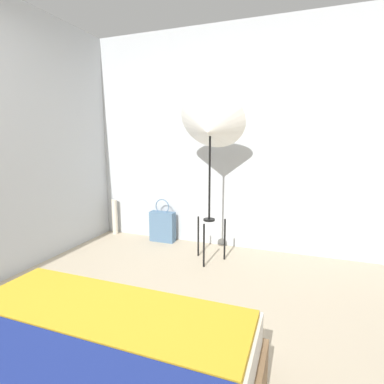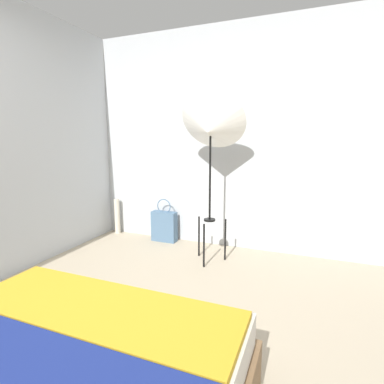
{
  "view_description": "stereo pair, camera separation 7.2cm",
  "coord_description": "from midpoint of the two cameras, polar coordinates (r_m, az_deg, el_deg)",
  "views": [
    {
      "loc": [
        0.93,
        -1.07,
        1.3
      ],
      "look_at": [
        -0.08,
        1.67,
        0.79
      ],
      "focal_mm": 28.0,
      "sensor_mm": 36.0,
      "label": 1
    },
    {
      "loc": [
        1.0,
        -1.04,
        1.3
      ],
      "look_at": [
        -0.08,
        1.67,
        0.79
      ],
      "focal_mm": 28.0,
      "sensor_mm": 36.0,
      "label": 2
    }
  ],
  "objects": [
    {
      "name": "wall_back",
      "position": [
        3.64,
        6.44,
        9.82
      ],
      "size": [
        8.0,
        0.05,
        2.6
      ],
      "color": "#B7BCC1",
      "rests_on": "ground_plane"
    },
    {
      "name": "wall_side_left",
      "position": [
        3.34,
        -30.66,
        8.51
      ],
      "size": [
        0.05,
        8.0,
        2.6
      ],
      "color": "#B7BCC1",
      "rests_on": "ground_plane"
    },
    {
      "name": "photo_umbrella",
      "position": [
        3.1,
        4.23,
        12.21
      ],
      "size": [
        0.69,
        0.58,
        1.79
      ],
      "color": "black",
      "rests_on": "ground_plane"
    },
    {
      "name": "tote_bag",
      "position": [
        3.91,
        -4.79,
        -6.45
      ],
      "size": [
        0.32,
        0.12,
        0.56
      ],
      "color": "slate",
      "rests_on": "ground_plane"
    },
    {
      "name": "paper_roll",
      "position": [
        4.32,
        -13.58,
        -4.53
      ],
      "size": [
        0.08,
        0.08,
        0.49
      ],
      "color": "beige",
      "rests_on": "ground_plane"
    }
  ]
}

